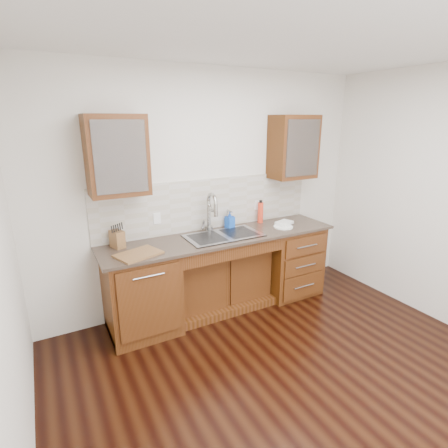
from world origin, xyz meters
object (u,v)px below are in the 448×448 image
water_bottle (260,213)px  cutting_board (138,254)px  plate (283,227)px  knife_block (117,239)px  soap_bottle (230,220)px

water_bottle → cutting_board: (-1.64, -0.36, -0.12)m
plate → cutting_board: 1.76m
plate → knife_block: knife_block is taller
soap_bottle → water_bottle: bearing=-9.8°
soap_bottle → cutting_board: (-1.19, -0.34, -0.09)m
plate → knife_block: (-1.89, 0.25, 0.08)m
soap_bottle → cutting_board: size_ratio=0.50×
water_bottle → knife_block: size_ratio=1.44×
water_bottle → cutting_board: bearing=-167.6°
water_bottle → cutting_board: 1.68m
water_bottle → knife_block: 1.77m
plate → knife_block: 1.91m
water_bottle → cutting_board: size_ratio=0.62×
cutting_board → soap_bottle: bearing=16.1°
soap_bottle → knife_block: soap_bottle is taller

